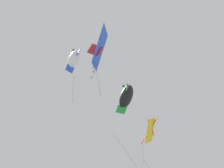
# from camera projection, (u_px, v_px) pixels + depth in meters

# --- Properties ---
(kite_fish_highest) EXTENTS (1.62, 1.28, 5.33)m
(kite_fish_highest) POSITION_uv_depth(u_px,v_px,m) (74.00, 59.00, 28.88)
(kite_fish_highest) COLOR white
(kite_diamond_upper_right) EXTENTS (2.66, 1.64, 6.77)m
(kite_diamond_upper_right) POSITION_uv_depth(u_px,v_px,m) (150.00, 130.00, 26.37)
(kite_diamond_upper_right) COLOR yellow
(kite_delta_low_drifter) EXTENTS (2.98, 1.42, 4.71)m
(kite_delta_low_drifter) POSITION_uv_depth(u_px,v_px,m) (99.00, 49.00, 23.85)
(kite_delta_low_drifter) COLOR blue
(kite_fish_near_left) EXTENTS (3.37, 2.81, 8.51)m
(kite_fish_near_left) POSITION_uv_depth(u_px,v_px,m) (126.00, 97.00, 27.29)
(kite_fish_near_left) COLOR black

